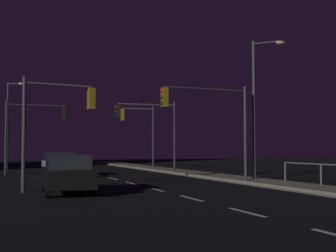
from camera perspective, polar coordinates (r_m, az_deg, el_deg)
name	(u,v)px	position (r m, az deg, el deg)	size (l,w,h in m)	color
ground_plane	(152,189)	(21.58, -1.89, -7.56)	(112.00, 112.00, 0.00)	black
sidewalk_right	(275,183)	(24.40, 12.80, -6.77)	(2.27, 77.00, 0.14)	gray
lane_markings_center	(131,183)	(24.92, -4.45, -6.89)	(0.14, 50.00, 0.01)	silver
lane_edge_line	(208,179)	(28.10, 4.81, -6.42)	(0.14, 53.00, 0.01)	silver
car	(67,173)	(19.37, -12.07, -5.62)	(2.06, 4.49, 1.57)	black
car_oncoming	(59,164)	(31.20, -13.05, -4.49)	(1.91, 4.44, 1.57)	silver
traffic_light_mid_left	(208,112)	(24.26, 4.84, 1.74)	(4.99, 0.54, 4.97)	#38383D
traffic_light_mid_right	(34,123)	(34.18, -15.86, 0.38)	(4.22, 0.40, 5.10)	#2D3033
traffic_light_far_left	(148,121)	(33.97, -2.42, 0.56)	(4.53, 0.48, 5.09)	#2D3033
traffic_light_far_right	(58,112)	(20.88, -13.14, 1.61)	(3.23, 0.70, 4.82)	#38383D
traffic_light_near_right	(139,125)	(39.39, -3.55, 0.13)	(2.95, 0.50, 5.24)	#2D3033
street_lamp_mid_block	(259,96)	(26.52, 10.88, 3.55)	(1.38, 1.39, 7.65)	#38383D
street_lamp_corner	(10,117)	(40.35, -18.51, 0.99)	(1.38, 1.38, 7.23)	#2D3033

